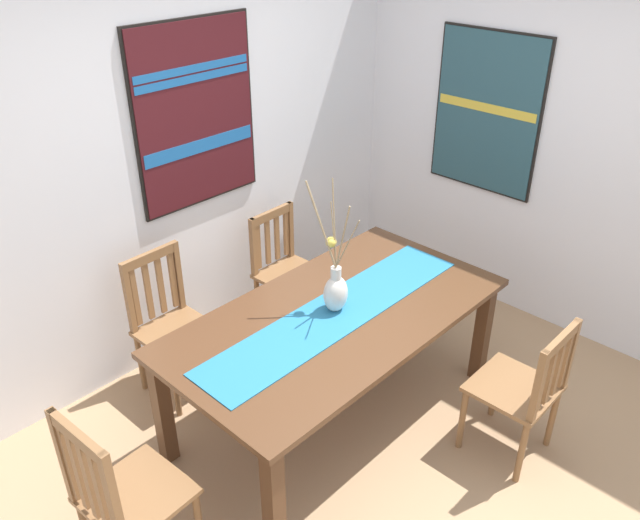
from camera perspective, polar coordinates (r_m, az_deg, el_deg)
name	(u,v)px	position (r m, az deg, el deg)	size (l,w,h in m)	color
ground_plane	(408,463)	(3.78, 7.87, -17.49)	(6.40, 6.40, 0.03)	#A37F5B
wall_back	(184,151)	(4.15, -12.04, 9.49)	(6.40, 0.12, 2.70)	silver
wall_side	(598,147)	(4.49, 23.59, 9.20)	(0.12, 6.40, 2.70)	silver
dining_table	(336,327)	(3.60, 1.44, -5.97)	(1.95, 1.03, 0.74)	#51331E
table_runner	(336,313)	(3.54, 1.46, -4.72)	(1.80, 0.36, 0.01)	#236B93
centerpiece_vase	(335,288)	(3.49, 1.37, -2.54)	(0.15, 0.35, 0.75)	silver
chair_0	(171,322)	(4.03, -13.15, -5.45)	(0.43, 0.43, 0.92)	brown
chair_1	(524,388)	(3.64, 17.75, -10.82)	(0.42, 0.42, 0.88)	brown
chair_2	(286,269)	(4.50, -3.01, -0.79)	(0.43, 0.43, 0.87)	brown
chair_3	(121,494)	(3.07, -17.30, -19.34)	(0.45, 0.45, 0.96)	brown
painting_on_back_wall	(195,115)	(4.07, -11.05, 12.59)	(0.88, 0.05, 1.14)	black
painting_on_side_wall	(487,113)	(4.71, 14.68, 12.60)	(0.05, 0.81, 1.12)	black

